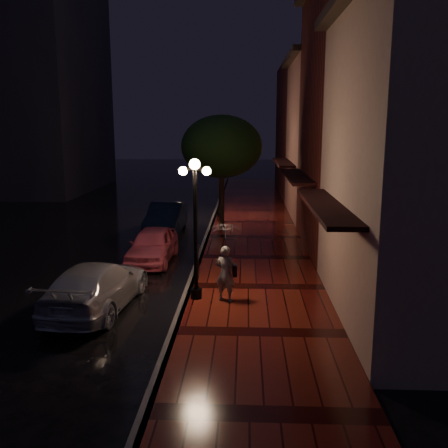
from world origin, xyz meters
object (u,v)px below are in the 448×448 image
at_px(streetlamp_near, 195,221).
at_px(navy_car, 166,218).
at_px(streetlamp_far, 220,175).
at_px(silver_car, 97,286).
at_px(street_tree, 222,148).
at_px(pink_car, 153,245).
at_px(woman_with_umbrella, 225,250).
at_px(parking_meter, 198,259).

distance_m(streetlamp_near, navy_car, 10.52).
relative_size(streetlamp_far, silver_car, 0.87).
distance_m(streetlamp_far, street_tree, 3.44).
height_order(pink_car, woman_with_umbrella, woman_with_umbrella).
height_order(navy_car, silver_car, navy_car).
relative_size(street_tree, pink_car, 1.42).
bearing_deg(streetlamp_far, navy_car, -122.59).
xyz_separation_m(pink_car, parking_meter, (2.08, -2.72, 0.20)).
distance_m(streetlamp_near, parking_meter, 2.56).
distance_m(pink_car, woman_with_umbrella, 5.82).
bearing_deg(streetlamp_far, pink_car, -103.28).
height_order(navy_car, woman_with_umbrella, woman_with_umbrella).
bearing_deg(streetlamp_far, woman_with_umbrella, -86.30).
relative_size(streetlamp_far, street_tree, 0.74).
relative_size(street_tree, woman_with_umbrella, 2.40).
bearing_deg(silver_car, pink_car, -92.26).
bearing_deg(parking_meter, streetlamp_near, -83.04).
xyz_separation_m(navy_car, silver_car, (-0.39, -10.71, -0.06)).
relative_size(streetlamp_near, streetlamp_far, 1.00).
relative_size(street_tree, silver_car, 1.17).
bearing_deg(parking_meter, pink_car, 130.41).
height_order(silver_car, parking_meter, silver_car).
relative_size(navy_car, woman_with_umbrella, 1.94).
relative_size(pink_car, woman_with_umbrella, 1.69).
height_order(streetlamp_far, pink_car, streetlamp_far).
bearing_deg(streetlamp_near, street_tree, 88.65).
xyz_separation_m(street_tree, navy_car, (-2.78, -0.94, -3.47)).
relative_size(street_tree, parking_meter, 4.71).
relative_size(silver_car, parking_meter, 4.01).
relative_size(streetlamp_near, woman_with_umbrella, 1.78).
bearing_deg(streetlamp_near, silver_car, -167.28).
distance_m(silver_car, parking_meter, 3.79).
bearing_deg(woman_with_umbrella, parking_meter, -43.03).
relative_size(streetlamp_near, street_tree, 0.74).
bearing_deg(streetlamp_far, silver_car, -101.26).
distance_m(navy_car, silver_car, 10.72).
distance_m(streetlamp_near, street_tree, 11.12).
relative_size(navy_car, silver_car, 0.95).
bearing_deg(woman_with_umbrella, streetlamp_far, -66.13).
distance_m(streetlamp_far, pink_car, 9.82).
bearing_deg(streetlamp_far, street_tree, -85.09).
relative_size(streetlamp_near, parking_meter, 3.50).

